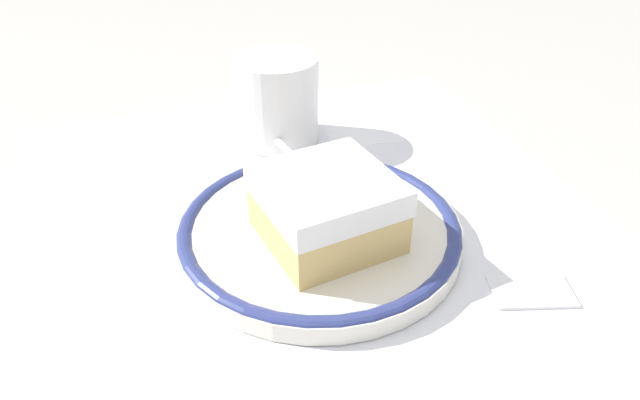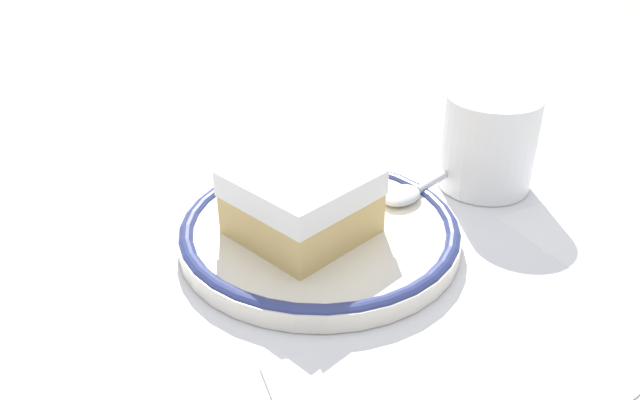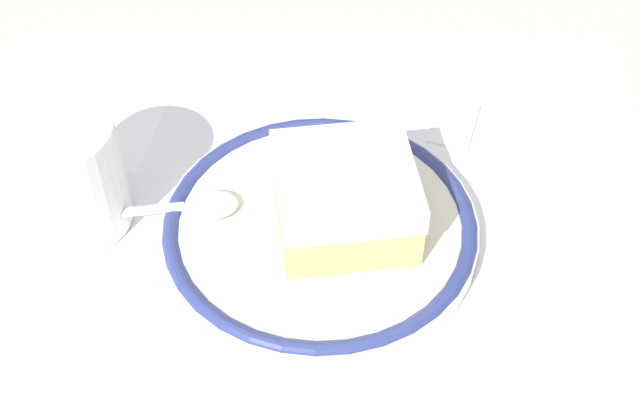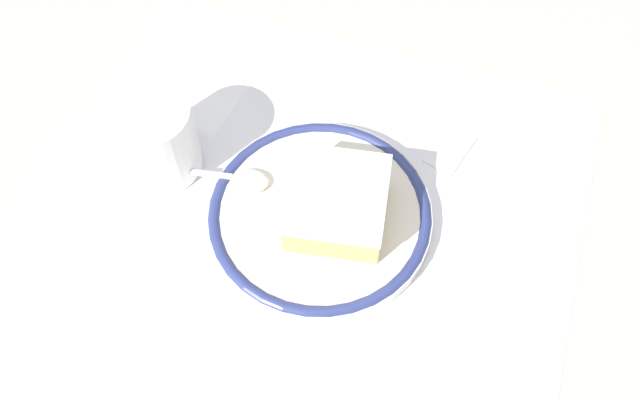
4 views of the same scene
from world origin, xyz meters
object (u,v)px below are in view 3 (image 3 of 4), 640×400
spoon (173,210)px  napkin (96,108)px  cake_slice (345,192)px  sugar_packet (454,120)px  cup (65,180)px  plate (320,227)px

spoon → napkin: bearing=-57.0°
cake_slice → spoon: (0.11, -0.00, -0.02)m
cake_slice → sugar_packet: bearing=-126.4°
cup → sugar_packet: (-0.25, -0.10, -0.03)m
plate → cup: 0.16m
plate → napkin: (0.17, -0.12, -0.01)m
spoon → napkin: size_ratio=1.22×
cup → napkin: size_ratio=0.66×
cake_slice → sugar_packet: 0.14m
napkin → spoon: bearing=123.0°
cup → plate: bearing=175.7°
plate → cake_slice: cake_slice is taller
cake_slice → cup: cup is taller
plate → napkin: bearing=-35.5°
plate → cup: (0.16, -0.01, 0.03)m
cup → cake_slice: bearing=177.2°
spoon → cake_slice: bearing=179.4°
plate → napkin: size_ratio=1.69×
plate → spoon: 0.09m
sugar_packet → spoon: bearing=29.5°
napkin → plate: bearing=144.5°
plate → spoon: bearing=-2.8°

